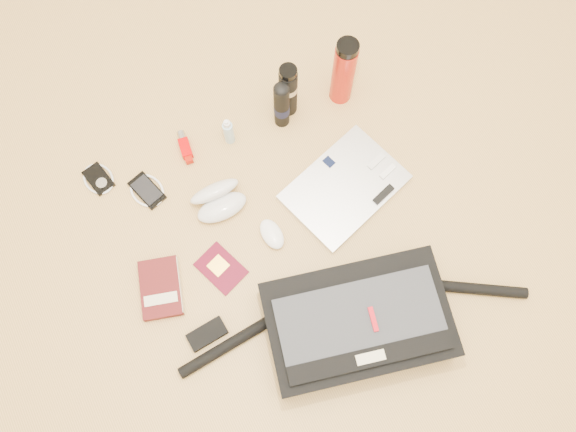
{
  "coord_description": "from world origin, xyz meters",
  "views": [
    {
      "loc": [
        -0.22,
        -0.39,
        1.69
      ],
      "look_at": [
        0.03,
        0.09,
        0.06
      ],
      "focal_mm": 35.0,
      "sensor_mm": 36.0,
      "label": 1
    }
  ],
  "objects_px": {
    "book": "(161,288)",
    "thermos_black": "(288,90)",
    "messenger_bag": "(356,322)",
    "laptop": "(345,187)",
    "thermos_red": "(344,72)"
  },
  "relations": [
    {
      "from": "book",
      "to": "thermos_black",
      "type": "xyz_separation_m",
      "value": [
        0.63,
        0.37,
        0.1
      ]
    },
    {
      "from": "messenger_bag",
      "to": "laptop",
      "type": "distance_m",
      "value": 0.44
    },
    {
      "from": "book",
      "to": "thermos_red",
      "type": "relative_size",
      "value": 0.74
    },
    {
      "from": "book",
      "to": "messenger_bag",
      "type": "bearing_deg",
      "value": -20.81
    },
    {
      "from": "thermos_black",
      "to": "thermos_red",
      "type": "height_order",
      "value": "thermos_red"
    },
    {
      "from": "thermos_black",
      "to": "thermos_red",
      "type": "relative_size",
      "value": 0.82
    },
    {
      "from": "thermos_red",
      "to": "messenger_bag",
      "type": "bearing_deg",
      "value": -116.14
    },
    {
      "from": "messenger_bag",
      "to": "laptop",
      "type": "height_order",
      "value": "messenger_bag"
    },
    {
      "from": "thermos_black",
      "to": "book",
      "type": "bearing_deg",
      "value": -149.26
    },
    {
      "from": "messenger_bag",
      "to": "book",
      "type": "distance_m",
      "value": 0.59
    },
    {
      "from": "laptop",
      "to": "thermos_red",
      "type": "bearing_deg",
      "value": 47.28
    },
    {
      "from": "messenger_bag",
      "to": "thermos_red",
      "type": "bearing_deg",
      "value": 78.58
    },
    {
      "from": "messenger_bag",
      "to": "book",
      "type": "bearing_deg",
      "value": 156.57
    },
    {
      "from": "messenger_bag",
      "to": "book",
      "type": "xyz_separation_m",
      "value": [
        -0.46,
        0.36,
        -0.05
      ]
    },
    {
      "from": "thermos_black",
      "to": "thermos_red",
      "type": "bearing_deg",
      "value": -11.2
    }
  ]
}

